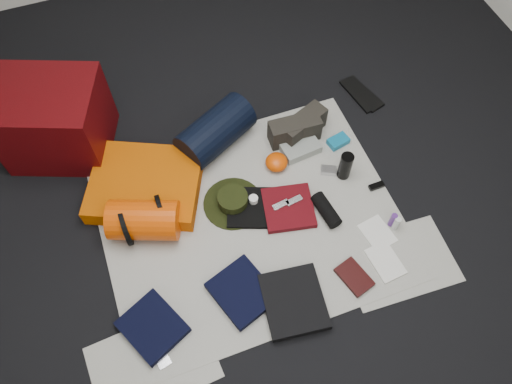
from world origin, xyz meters
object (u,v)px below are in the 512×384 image
object	(u,v)px
compact_camera	(328,170)
paperback_book	(354,277)
red_cabinet	(54,120)
navy_duffel	(215,131)
stuff_sack	(144,220)
water_bottle	(345,166)
sleeping_pad	(145,185)

from	to	relation	value
compact_camera	paperback_book	size ratio (longest dim) A/B	0.47
red_cabinet	navy_duffel	xyz separation A→B (m)	(0.85, -0.31, -0.11)
stuff_sack	compact_camera	size ratio (longest dim) A/B	4.16
water_bottle	compact_camera	size ratio (longest dim) A/B	2.12
paperback_book	stuff_sack	bearing A→B (deg)	129.38
red_cabinet	compact_camera	xyz separation A→B (m)	(1.40, -0.74, -0.21)
sleeping_pad	water_bottle	xyz separation A→B (m)	(1.10, -0.30, 0.04)
sleeping_pad	paperback_book	xyz separation A→B (m)	(0.88, -0.89, -0.04)
water_bottle	paperback_book	size ratio (longest dim) A/B	0.99
stuff_sack	paperback_book	size ratio (longest dim) A/B	1.95
sleeping_pad	water_bottle	world-z (taller)	water_bottle
navy_duffel	compact_camera	xyz separation A→B (m)	(0.55, -0.42, -0.10)
navy_duffel	compact_camera	size ratio (longest dim) A/B	5.23
sleeping_pad	water_bottle	bearing A→B (deg)	-15.18
red_cabinet	water_bottle	bearing A→B (deg)	-6.38
navy_duffel	water_bottle	distance (m)	0.78
red_cabinet	stuff_sack	size ratio (longest dim) A/B	1.52
sleeping_pad	red_cabinet	bearing A→B (deg)	127.98
paperback_book	red_cabinet	bearing A→B (deg)	116.36
paperback_book	sleeping_pad	bearing A→B (deg)	118.52
navy_duffel	water_bottle	xyz separation A→B (m)	(0.62, -0.47, -0.03)
navy_duffel	paperback_book	distance (m)	1.14
sleeping_pad	paperback_book	world-z (taller)	sleeping_pad
red_cabinet	paperback_book	bearing A→B (deg)	-26.07
sleeping_pad	paperback_book	size ratio (longest dim) A/B	3.22
stuff_sack	compact_camera	world-z (taller)	stuff_sack
red_cabinet	sleeping_pad	world-z (taller)	red_cabinet
red_cabinet	water_bottle	xyz separation A→B (m)	(1.48, -0.78, -0.13)
water_bottle	paperback_book	distance (m)	0.64
stuff_sack	compact_camera	xyz separation A→B (m)	(1.08, -0.00, -0.09)
sleeping_pad	navy_duffel	distance (m)	0.51
red_cabinet	water_bottle	size ratio (longest dim) A/B	2.99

